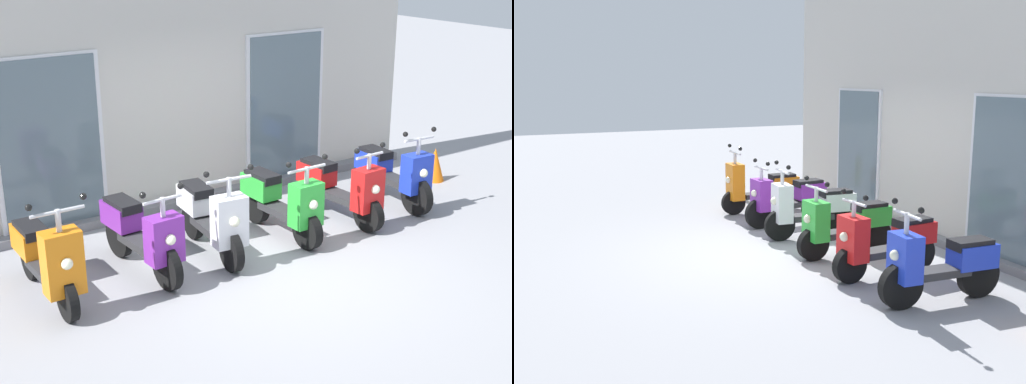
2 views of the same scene
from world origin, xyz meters
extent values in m
plane|color=#939399|center=(0.00, 0.00, 0.00)|extent=(40.00, 40.00, 0.00)
cube|color=beige|center=(0.00, 2.69, 2.09)|extent=(8.14, 0.30, 4.17)
cube|color=slate|center=(0.00, 2.44, 0.06)|extent=(8.14, 0.20, 0.12)
cube|color=silver|center=(-1.81, 2.52, 1.15)|extent=(1.40, 0.04, 2.30)
cube|color=slate|center=(-1.81, 2.49, 1.15)|extent=(1.28, 0.02, 2.22)
cube|color=silver|center=(1.81, 2.52, 1.15)|extent=(1.40, 0.04, 2.30)
cube|color=slate|center=(1.81, 2.49, 1.15)|extent=(1.28, 0.02, 2.22)
cylinder|color=black|center=(-2.52, 0.29, 0.22)|extent=(0.10, 0.45, 0.45)
cylinder|color=black|center=(-2.52, 1.42, 0.22)|extent=(0.10, 0.45, 0.45)
cube|color=#2D2D30|center=(-2.52, 0.86, 0.32)|extent=(0.26, 0.71, 0.09)
cube|color=orange|center=(-2.52, 0.33, 0.62)|extent=(0.38, 0.24, 0.67)
sphere|color=#F2EFCC|center=(-2.52, 0.20, 0.66)|extent=(0.12, 0.12, 0.12)
cube|color=orange|center=(-2.52, 1.32, 0.50)|extent=(0.30, 0.52, 0.28)
cube|color=black|center=(-2.52, 1.28, 0.64)|extent=(0.26, 0.48, 0.11)
cylinder|color=silver|center=(-2.52, 0.33, 1.05)|extent=(0.06, 0.06, 0.24)
cylinder|color=silver|center=(-2.52, 0.33, 1.16)|extent=(0.54, 0.04, 0.04)
sphere|color=black|center=(-2.25, 0.33, 1.26)|extent=(0.07, 0.07, 0.07)
sphere|color=black|center=(-2.78, 0.33, 1.26)|extent=(0.07, 0.07, 0.07)
cylinder|color=black|center=(-1.38, 0.32, 0.25)|extent=(0.13, 0.51, 0.51)
cylinder|color=black|center=(-1.45, 1.41, 0.25)|extent=(0.13, 0.51, 0.51)
cube|color=#2D2D30|center=(-1.42, 0.87, 0.35)|extent=(0.30, 0.69, 0.09)
cube|color=purple|center=(-1.38, 0.36, 0.58)|extent=(0.39, 0.26, 0.52)
sphere|color=#F2EFCC|center=(-1.38, 0.23, 0.62)|extent=(0.12, 0.12, 0.12)
cube|color=purple|center=(-1.44, 1.31, 0.56)|extent=(0.33, 0.54, 0.28)
cube|color=black|center=(-1.44, 1.27, 0.70)|extent=(0.29, 0.50, 0.11)
cylinder|color=silver|center=(-1.38, 0.36, 0.93)|extent=(0.06, 0.06, 0.23)
cylinder|color=silver|center=(-1.38, 0.36, 1.03)|extent=(0.46, 0.06, 0.04)
sphere|color=black|center=(-1.15, 0.37, 1.13)|extent=(0.07, 0.07, 0.07)
sphere|color=black|center=(-1.61, 0.34, 1.13)|extent=(0.07, 0.07, 0.07)
cylinder|color=black|center=(-0.57, 0.31, 0.24)|extent=(0.15, 0.50, 0.49)
cylinder|color=black|center=(-0.45, 1.39, 0.24)|extent=(0.15, 0.50, 0.49)
cube|color=#2D2D30|center=(-0.51, 0.85, 0.34)|extent=(0.33, 0.70, 0.09)
cube|color=white|center=(-0.56, 0.35, 0.60)|extent=(0.40, 0.28, 0.59)
sphere|color=#F2EFCC|center=(-0.57, 0.22, 0.64)|extent=(0.12, 0.12, 0.12)
cube|color=white|center=(-0.46, 1.29, 0.56)|extent=(0.35, 0.55, 0.28)
cube|color=black|center=(-0.47, 1.25, 0.70)|extent=(0.31, 0.50, 0.11)
cylinder|color=silver|center=(-0.56, 0.35, 1.00)|extent=(0.06, 0.06, 0.24)
cylinder|color=silver|center=(-0.56, 0.35, 1.10)|extent=(0.54, 0.09, 0.04)
sphere|color=black|center=(-0.29, 0.32, 1.20)|extent=(0.07, 0.07, 0.07)
sphere|color=black|center=(-0.83, 0.38, 1.20)|extent=(0.07, 0.07, 0.07)
cylinder|color=black|center=(0.53, 0.31, 0.23)|extent=(0.13, 0.46, 0.46)
cylinder|color=black|center=(0.51, 1.38, 0.23)|extent=(0.13, 0.46, 0.46)
cube|color=#2D2D30|center=(0.52, 0.84, 0.33)|extent=(0.28, 0.67, 0.09)
cube|color=green|center=(0.53, 0.35, 0.57)|extent=(0.39, 0.25, 0.55)
sphere|color=#F2EFCC|center=(0.54, 0.22, 0.61)|extent=(0.12, 0.12, 0.12)
cube|color=green|center=(0.51, 1.28, 0.54)|extent=(0.31, 0.53, 0.28)
cube|color=black|center=(0.51, 1.24, 0.68)|extent=(0.27, 0.49, 0.11)
cylinder|color=silver|center=(0.53, 0.35, 0.93)|extent=(0.06, 0.06, 0.22)
cylinder|color=silver|center=(0.53, 0.35, 1.02)|extent=(0.56, 0.05, 0.04)
sphere|color=black|center=(0.81, 0.35, 1.12)|extent=(0.07, 0.07, 0.07)
sphere|color=black|center=(0.25, 0.34, 1.12)|extent=(0.07, 0.07, 0.07)
cylinder|color=black|center=(1.52, 0.29, 0.23)|extent=(0.14, 0.46, 0.45)
cylinder|color=black|center=(1.46, 1.40, 0.23)|extent=(0.14, 0.46, 0.45)
cube|color=#2D2D30|center=(1.49, 0.84, 0.33)|extent=(0.30, 0.71, 0.09)
cube|color=red|center=(1.52, 0.33, 0.56)|extent=(0.39, 0.26, 0.56)
sphere|color=#F2EFCC|center=(1.53, 0.20, 0.60)|extent=(0.12, 0.12, 0.12)
cube|color=red|center=(1.47, 1.30, 0.53)|extent=(0.33, 0.54, 0.28)
cube|color=black|center=(1.47, 1.26, 0.67)|extent=(0.29, 0.49, 0.11)
cylinder|color=silver|center=(1.52, 0.33, 0.93)|extent=(0.06, 0.06, 0.22)
cylinder|color=silver|center=(1.52, 0.33, 1.02)|extent=(0.46, 0.06, 0.04)
sphere|color=black|center=(1.75, 0.34, 1.12)|extent=(0.07, 0.07, 0.07)
sphere|color=black|center=(1.29, 0.31, 1.12)|extent=(0.07, 0.07, 0.07)
cylinder|color=black|center=(2.47, 0.35, 0.26)|extent=(0.15, 0.53, 0.52)
cylinder|color=black|center=(2.54, 1.40, 0.26)|extent=(0.15, 0.53, 0.52)
cube|color=#2D2D30|center=(2.50, 0.88, 0.36)|extent=(0.30, 0.67, 0.09)
cube|color=#1E38C6|center=(2.47, 0.39, 0.59)|extent=(0.40, 0.27, 0.53)
sphere|color=#F2EFCC|center=(2.46, 0.26, 0.63)|extent=(0.12, 0.12, 0.12)
cube|color=#1E38C6|center=(2.53, 1.30, 0.51)|extent=(0.33, 0.54, 0.28)
cube|color=black|center=(2.53, 1.26, 0.65)|extent=(0.29, 0.50, 0.11)
cylinder|color=silver|center=(2.47, 0.39, 0.96)|extent=(0.06, 0.06, 0.26)
cylinder|color=silver|center=(2.47, 0.39, 1.07)|extent=(0.50, 0.07, 0.04)
sphere|color=black|center=(2.72, 0.38, 1.17)|extent=(0.07, 0.07, 0.07)
sphere|color=black|center=(2.22, 0.41, 1.17)|extent=(0.07, 0.07, 0.07)
cone|color=orange|center=(3.76, 1.22, 0.26)|extent=(0.32, 0.32, 0.52)
camera|label=1|loc=(-4.60, -6.07, 3.70)|focal=50.98mm
camera|label=2|loc=(7.50, -3.51, 2.54)|focal=41.45mm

